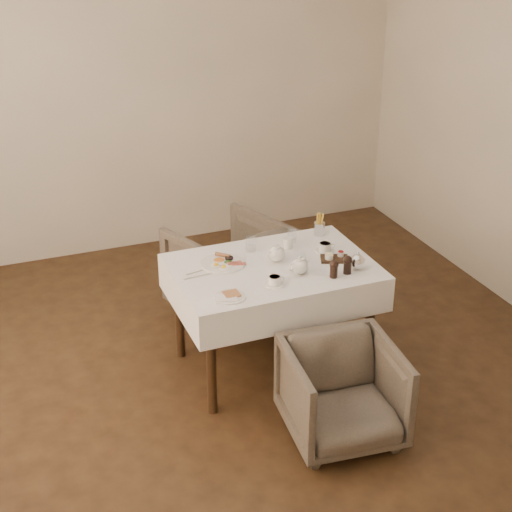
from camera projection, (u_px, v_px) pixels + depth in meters
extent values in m
plane|color=black|center=(259.00, 392.00, 5.05)|extent=(5.00, 5.00, 0.00)
plane|color=#C1B59B|center=(147.00, 83.00, 6.51)|extent=(4.50, 0.00, 4.50)
cube|color=black|center=(273.00, 271.00, 5.02)|extent=(1.20, 0.80, 0.04)
cube|color=white|center=(273.00, 282.00, 5.06)|extent=(1.28, 0.88, 0.23)
cylinder|color=black|center=(179.00, 312.00, 5.29)|extent=(0.06, 0.06, 0.70)
cylinder|color=black|center=(323.00, 284.00, 5.64)|extent=(0.06, 0.06, 0.70)
cylinder|color=black|center=(211.00, 364.00, 4.72)|extent=(0.06, 0.06, 0.70)
cylinder|color=black|center=(369.00, 330.00, 5.08)|extent=(0.06, 0.06, 0.70)
imported|color=#4B4237|center=(342.00, 393.00, 4.54)|extent=(0.70, 0.71, 0.59)
imported|color=#4B4237|center=(230.00, 269.00, 5.86)|extent=(0.98, 0.99, 0.70)
cylinder|color=white|center=(223.00, 264.00, 5.02)|extent=(0.29, 0.29, 0.01)
ellipsoid|color=#CA6D24|center=(219.00, 259.00, 5.05)|extent=(0.07, 0.07, 0.02)
cylinder|color=brown|center=(223.00, 255.00, 5.09)|extent=(0.09, 0.09, 0.03)
cylinder|color=black|center=(229.00, 258.00, 5.06)|extent=(0.05, 0.05, 0.02)
cube|color=#A42627|center=(237.00, 263.00, 5.00)|extent=(0.10, 0.05, 0.01)
ellipsoid|color=#264C19|center=(228.00, 262.00, 5.02)|extent=(0.06, 0.05, 0.02)
cylinder|color=white|center=(230.00, 297.00, 4.63)|extent=(0.19, 0.19, 0.01)
cube|color=brown|center=(231.00, 294.00, 4.63)|extent=(0.09, 0.09, 0.01)
cube|color=white|center=(227.00, 298.00, 4.60)|extent=(0.15, 0.13, 0.02)
cylinder|color=white|center=(288.00, 243.00, 5.22)|extent=(0.08, 0.08, 0.07)
cylinder|color=white|center=(274.00, 284.00, 4.77)|extent=(0.12, 0.12, 0.01)
cylinder|color=white|center=(275.00, 280.00, 4.76)|extent=(0.09, 0.09, 0.05)
cylinder|color=#9C6546|center=(275.00, 277.00, 4.75)|extent=(0.07, 0.07, 0.00)
cylinder|color=white|center=(325.00, 251.00, 5.19)|extent=(0.13, 0.13, 0.01)
cylinder|color=white|center=(325.00, 247.00, 5.18)|extent=(0.10, 0.10, 0.05)
cylinder|color=#9C6546|center=(325.00, 243.00, 5.17)|extent=(0.07, 0.07, 0.00)
cylinder|color=silver|center=(251.00, 244.00, 5.18)|extent=(0.08, 0.08, 0.10)
cylinder|color=silver|center=(301.00, 257.00, 5.02)|extent=(0.08, 0.08, 0.09)
cylinder|color=silver|center=(292.00, 236.00, 5.31)|extent=(0.06, 0.06, 0.09)
cube|color=black|center=(334.00, 259.00, 5.08)|extent=(0.21, 0.18, 0.02)
cylinder|color=white|center=(329.00, 257.00, 5.05)|extent=(0.06, 0.06, 0.03)
cylinder|color=maroon|center=(341.00, 254.00, 5.09)|extent=(0.04, 0.04, 0.03)
cylinder|color=silver|center=(319.00, 229.00, 5.42)|extent=(0.08, 0.08, 0.09)
cube|color=silver|center=(198.00, 272.00, 4.93)|extent=(0.17, 0.05, 0.00)
cube|color=silver|center=(198.00, 277.00, 4.87)|extent=(0.19, 0.03, 0.00)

